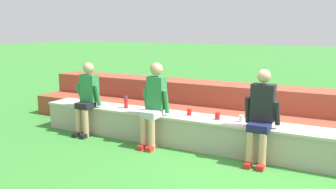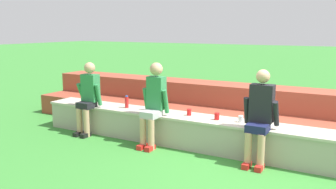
{
  "view_description": "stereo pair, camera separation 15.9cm",
  "coord_description": "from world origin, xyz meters",
  "px_view_note": "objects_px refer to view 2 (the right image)",
  "views": [
    {
      "loc": [
        1.24,
        -5.36,
        2.06
      ],
      "look_at": [
        -1.75,
        0.28,
        0.89
      ],
      "focal_mm": 38.77,
      "sensor_mm": 36.0,
      "label": 1
    },
    {
      "loc": [
        1.38,
        -5.28,
        2.06
      ],
      "look_at": [
        -1.75,
        0.28,
        0.89
      ],
      "focal_mm": 38.77,
      "sensor_mm": 36.0,
      "label": 2
    }
  ],
  "objects_px": {
    "person_center": "(260,115)",
    "water_bottle_near_right": "(127,102)",
    "person_left_of_center": "(154,102)",
    "plastic_cup_left_end": "(189,112)",
    "person_far_left": "(88,96)",
    "water_bottle_near_left": "(148,104)",
    "plastic_cup_middle": "(217,116)",
    "plastic_cup_right_end": "(241,119)"
  },
  "relations": [
    {
      "from": "person_center",
      "to": "plastic_cup_middle",
      "type": "bearing_deg",
      "value": 161.77
    },
    {
      "from": "plastic_cup_left_end",
      "to": "plastic_cup_right_end",
      "type": "xyz_separation_m",
      "value": [
        0.94,
        -0.01,
        -0.0
      ]
    },
    {
      "from": "person_far_left",
      "to": "person_center",
      "type": "relative_size",
      "value": 0.97
    },
    {
      "from": "person_left_of_center",
      "to": "plastic_cup_right_end",
      "type": "distance_m",
      "value": 1.52
    },
    {
      "from": "person_left_of_center",
      "to": "person_center",
      "type": "bearing_deg",
      "value": 0.79
    },
    {
      "from": "person_left_of_center",
      "to": "water_bottle_near_left",
      "type": "relative_size",
      "value": 5.7
    },
    {
      "from": "plastic_cup_middle",
      "to": "plastic_cup_right_end",
      "type": "xyz_separation_m",
      "value": [
        0.4,
        0.04,
        -0.01
      ]
    },
    {
      "from": "water_bottle_near_right",
      "to": "plastic_cup_right_end",
      "type": "height_order",
      "value": "water_bottle_near_right"
    },
    {
      "from": "person_center",
      "to": "plastic_cup_middle",
      "type": "distance_m",
      "value": 0.85
    },
    {
      "from": "water_bottle_near_right",
      "to": "plastic_cup_right_end",
      "type": "relative_size",
      "value": 2.2
    },
    {
      "from": "plastic_cup_middle",
      "to": "water_bottle_near_left",
      "type": "bearing_deg",
      "value": 177.2
    },
    {
      "from": "person_left_of_center",
      "to": "water_bottle_near_right",
      "type": "xyz_separation_m",
      "value": [
        -0.8,
        0.3,
        -0.14
      ]
    },
    {
      "from": "plastic_cup_right_end",
      "to": "person_left_of_center",
      "type": "bearing_deg",
      "value": -167.48
    },
    {
      "from": "water_bottle_near_left",
      "to": "plastic_cup_right_end",
      "type": "distance_m",
      "value": 1.81
    },
    {
      "from": "person_far_left",
      "to": "water_bottle_near_left",
      "type": "height_order",
      "value": "person_far_left"
    },
    {
      "from": "water_bottle_near_left",
      "to": "plastic_cup_right_end",
      "type": "bearing_deg",
      "value": -0.87
    },
    {
      "from": "person_left_of_center",
      "to": "plastic_cup_left_end",
      "type": "height_order",
      "value": "person_left_of_center"
    },
    {
      "from": "water_bottle_near_left",
      "to": "plastic_cup_left_end",
      "type": "bearing_deg",
      "value": -1.31
    },
    {
      "from": "water_bottle_near_left",
      "to": "plastic_cup_middle",
      "type": "height_order",
      "value": "water_bottle_near_left"
    },
    {
      "from": "person_far_left",
      "to": "person_left_of_center",
      "type": "height_order",
      "value": "person_left_of_center"
    },
    {
      "from": "person_center",
      "to": "water_bottle_near_left",
      "type": "bearing_deg",
      "value": 171.49
    },
    {
      "from": "person_far_left",
      "to": "person_center",
      "type": "xyz_separation_m",
      "value": [
        3.35,
        0.03,
        0.02
      ]
    },
    {
      "from": "person_center",
      "to": "water_bottle_near_right",
      "type": "bearing_deg",
      "value": 174.01
    },
    {
      "from": "person_center",
      "to": "water_bottle_near_right",
      "type": "relative_size",
      "value": 6.07
    },
    {
      "from": "plastic_cup_left_end",
      "to": "plastic_cup_right_end",
      "type": "distance_m",
      "value": 0.94
    },
    {
      "from": "person_far_left",
      "to": "plastic_cup_right_end",
      "type": "height_order",
      "value": "person_far_left"
    },
    {
      "from": "person_far_left",
      "to": "plastic_cup_right_end",
      "type": "distance_m",
      "value": 2.98
    },
    {
      "from": "person_far_left",
      "to": "person_center",
      "type": "height_order",
      "value": "person_center"
    },
    {
      "from": "person_left_of_center",
      "to": "plastic_cup_right_end",
      "type": "relative_size",
      "value": 13.51
    },
    {
      "from": "water_bottle_near_right",
      "to": "plastic_cup_middle",
      "type": "distance_m",
      "value": 1.87
    },
    {
      "from": "water_bottle_near_left",
      "to": "person_left_of_center",
      "type": "bearing_deg",
      "value": -46.49
    },
    {
      "from": "person_left_of_center",
      "to": "plastic_cup_left_end",
      "type": "relative_size",
      "value": 12.75
    },
    {
      "from": "water_bottle_near_left",
      "to": "plastic_cup_middle",
      "type": "distance_m",
      "value": 1.41
    },
    {
      "from": "person_far_left",
      "to": "water_bottle_near_right",
      "type": "relative_size",
      "value": 5.9
    },
    {
      "from": "water_bottle_near_left",
      "to": "person_center",
      "type": "bearing_deg",
      "value": -8.51
    },
    {
      "from": "person_left_of_center",
      "to": "plastic_cup_left_end",
      "type": "bearing_deg",
      "value": 32.42
    },
    {
      "from": "person_far_left",
      "to": "plastic_cup_left_end",
      "type": "distance_m",
      "value": 2.05
    },
    {
      "from": "water_bottle_near_left",
      "to": "plastic_cup_right_end",
      "type": "height_order",
      "value": "water_bottle_near_left"
    },
    {
      "from": "water_bottle_near_right",
      "to": "plastic_cup_right_end",
      "type": "xyz_separation_m",
      "value": [
        2.27,
        0.02,
        -0.06
      ]
    },
    {
      "from": "person_left_of_center",
      "to": "person_center",
      "type": "relative_size",
      "value": 1.01
    },
    {
      "from": "person_center",
      "to": "water_bottle_near_left",
      "type": "relative_size",
      "value": 5.62
    },
    {
      "from": "water_bottle_near_left",
      "to": "plastic_cup_middle",
      "type": "relative_size",
      "value": 2.17
    }
  ]
}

